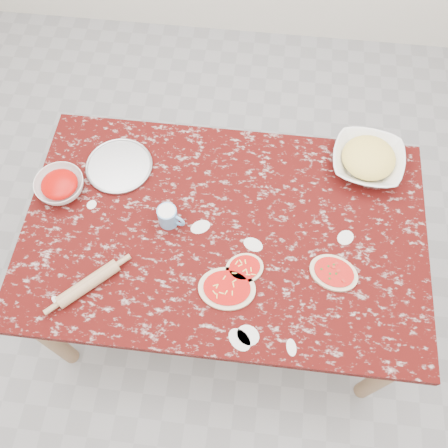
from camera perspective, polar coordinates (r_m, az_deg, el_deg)
ground at (r=2.60m, az=0.00°, el=-8.16°), size 4.00×4.00×0.00m
worktable at (r=1.98m, az=0.00°, el=-1.77°), size 1.60×1.00×0.75m
pizza_tray at (r=2.10m, az=-12.30°, el=6.68°), size 0.35×0.35×0.01m
sauce_bowl at (r=2.08m, az=-18.84°, el=4.29°), size 0.21×0.21×0.06m
cheese_bowl at (r=2.12m, az=16.62°, el=7.20°), size 0.33×0.33×0.07m
flour_mug at (r=1.89m, az=-6.60°, el=0.90°), size 0.11×0.08×0.09m
pizza_left at (r=1.80m, az=0.35°, el=-7.65°), size 0.22×0.17×0.02m
pizza_mid at (r=1.83m, az=2.45°, el=-5.26°), size 0.18×0.17×0.02m
pizza_right at (r=1.87m, az=12.87°, el=-5.65°), size 0.22×0.19×0.02m
rolling_pin at (r=1.86m, az=-15.78°, el=-6.82°), size 0.21×0.21×0.05m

